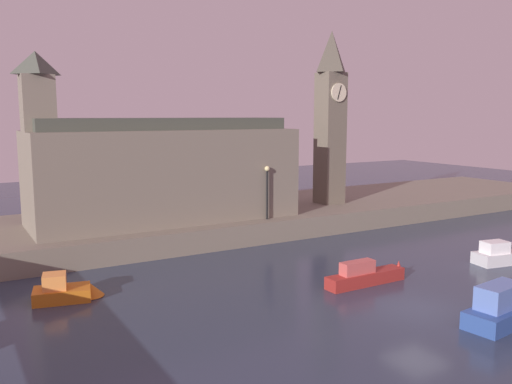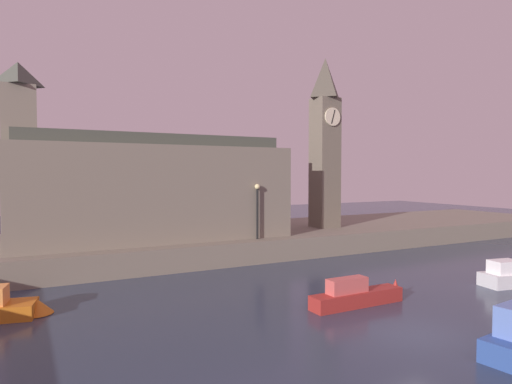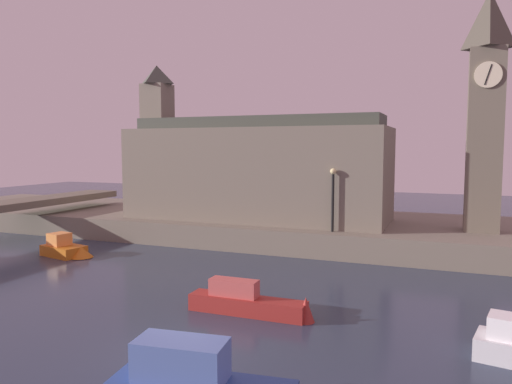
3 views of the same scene
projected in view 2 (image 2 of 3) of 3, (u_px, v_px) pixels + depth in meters
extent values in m
plane|color=#2D384C|center=(420.00, 336.00, 16.34)|extent=(120.00, 120.00, 0.00)
cube|color=slate|center=(213.00, 242.00, 34.01)|extent=(70.00, 12.00, 1.50)
cube|color=#6B6051|center=(325.00, 163.00, 36.86)|extent=(1.92, 1.92, 10.62)
cylinder|color=beige|center=(333.00, 117.00, 35.80)|extent=(1.46, 0.12, 1.46)
cube|color=black|center=(333.00, 117.00, 35.74)|extent=(0.38, 0.04, 1.14)
pyramid|color=#4A4339|center=(325.00, 78.00, 36.57)|extent=(2.11, 2.11, 3.27)
cube|color=slate|center=(154.00, 193.00, 30.26)|extent=(17.92, 6.31, 6.24)
cube|color=slate|center=(20.00, 167.00, 26.47)|extent=(1.88, 1.88, 9.63)
pyramid|color=#474C42|center=(18.00, 74.00, 26.24)|extent=(2.06, 2.06, 1.39)
cube|color=#42473D|center=(154.00, 141.00, 30.12)|extent=(17.03, 3.79, 0.80)
cylinder|color=black|center=(257.00, 214.00, 30.16)|extent=(0.16, 0.16, 3.38)
sphere|color=#F2E099|center=(257.00, 187.00, 30.08)|extent=(0.36, 0.36, 0.36)
cube|color=silver|center=(508.00, 279.00, 23.61)|extent=(3.04, 1.88, 0.70)
cube|color=white|center=(504.00, 267.00, 23.43)|extent=(1.63, 1.22, 0.69)
cube|color=orange|center=(1.00, 311.00, 18.28)|extent=(2.85, 2.03, 0.63)
cone|color=orange|center=(36.00, 306.00, 18.87)|extent=(1.63, 1.63, 0.65)
cube|color=maroon|center=(357.00, 298.00, 20.08)|extent=(4.70, 0.97, 0.65)
cube|color=#CC5651|center=(347.00, 285.00, 19.79)|extent=(1.93, 0.67, 0.66)
cone|color=maroon|center=(395.00, 291.00, 21.17)|extent=(0.84, 0.84, 1.17)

